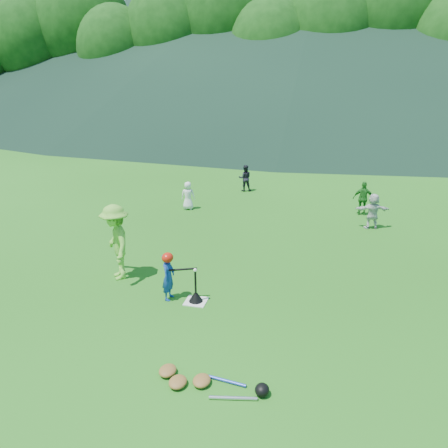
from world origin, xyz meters
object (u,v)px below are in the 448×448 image
Objects in this scene: adult_coach at (116,242)px; fielder_c at (363,198)px; fielder_a at (188,196)px; batter_child at (168,277)px; fielder_b at (245,178)px; home_plate at (196,301)px; fielder_d at (373,211)px; equipment_pile at (202,381)px; batting_tee at (196,296)px.

adult_coach is 8.66m from fielder_c.
adult_coach is at bearing 83.07° from fielder_a.
fielder_a is (-1.63, 6.28, -0.02)m from batter_child.
fielder_c is (5.84, 6.39, -0.32)m from adult_coach.
batter_child is 8.29m from fielder_c.
fielder_b is (1.46, 2.95, 0.04)m from fielder_a.
fielder_a is 0.86× the size of fielder_c.
adult_coach is at bearing 162.12° from home_plate.
home_plate is 0.44× the size of batter_child.
fielder_d reaches higher than fielder_b.
batter_child is 2.89m from equipment_pile.
fielder_c reaches higher than home_plate.
batting_tee is 0.38× the size of equipment_pile.
batting_tee is at bearing 0.00° from home_plate.
batting_tee is (2.23, -6.28, -0.37)m from fielder_a.
equipment_pile is at bearing -70.81° from home_plate.
fielder_a is 0.89× the size of fielder_d.
fielder_a is at bearing 4.28° from fielder_c.
home_plate is 0.42× the size of fielder_b.
adult_coach reaches higher than fielder_a.
fielder_a is (-0.11, 5.59, -0.40)m from adult_coach.
adult_coach is at bearing 44.24° from fielder_c.
fielder_a is at bearing 109.55° from home_plate.
fielder_c is at bearing 62.29° from home_plate.
fielder_c is 8.01m from batting_tee.
adult_coach is 2.63× the size of batting_tee.
fielder_c is (4.49, -2.15, 0.04)m from fielder_b.
equipment_pile is (3.08, -8.74, -0.43)m from fielder_a.
equipment_pile is at bearing 69.93° from fielder_c.
batter_child reaches higher than fielder_a.
batter_child is 1.52× the size of batting_tee.
fielder_c is at bearing -92.35° from fielder_d.
home_plate is at bearing 101.49° from fielder_a.
adult_coach reaches higher than batter_child.
equipment_pile is at bearing 58.26° from fielder_d.
fielder_b is (-0.17, 9.22, 0.02)m from batter_child.
fielder_a is 3.29m from fielder_b.
fielder_b is 1.58× the size of batting_tee.
home_plate is at bearing 109.19° from equipment_pile.
home_plate is at bearing 35.26° from adult_coach.
adult_coach reaches higher than equipment_pile.
home_plate is 9.27m from fielder_b.
batter_child is 1.04× the size of fielder_a.
fielder_c reaches higher than batter_child.
home_plate is at bearing 77.87° from fielder_b.
fielder_b is (-0.77, 9.23, 0.53)m from home_plate.
batting_tee is (-3.93, -5.72, -0.43)m from fielder_d.
home_plate is 0.25× the size of adult_coach.
fielder_d reaches higher than equipment_pile.
fielder_c reaches higher than batting_tee.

